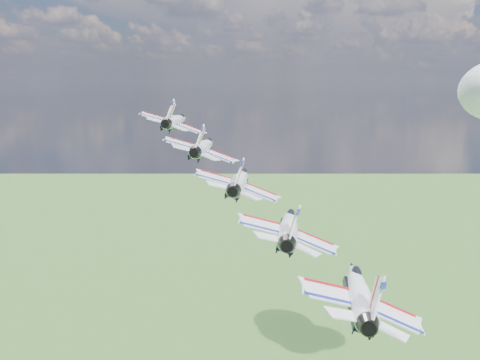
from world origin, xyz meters
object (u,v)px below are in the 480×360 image
at_px(jet_0, 176,121).
at_px(jet_4, 359,291).
at_px(jet_2, 240,180).
at_px(jet_3, 289,226).
at_px(jet_1, 204,146).

height_order(jet_0, jet_4, jet_0).
height_order(jet_2, jet_3, jet_2).
bearing_deg(jet_2, jet_4, -57.84).
xyz_separation_m(jet_1, jet_2, (9.53, -8.95, -3.23)).
relative_size(jet_2, jet_3, 1.00).
distance_m(jet_2, jet_4, 26.94).
distance_m(jet_0, jet_4, 53.87).
relative_size(jet_1, jet_2, 1.00).
distance_m(jet_3, jet_4, 13.47).
height_order(jet_2, jet_4, jet_2).
height_order(jet_1, jet_3, jet_1).
xyz_separation_m(jet_0, jet_1, (9.53, -8.95, -3.23)).
bearing_deg(jet_3, jet_0, 122.16).
height_order(jet_0, jet_2, jet_0).
distance_m(jet_0, jet_3, 40.41).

